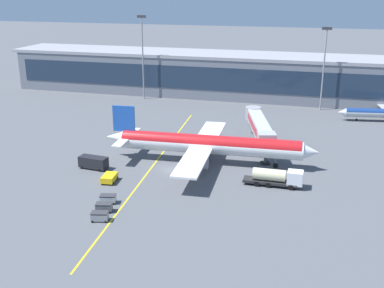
# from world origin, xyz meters

# --- Properties ---
(ground_plane) EXTENTS (700.00, 700.00, 0.00)m
(ground_plane) POSITION_xyz_m (0.00, 0.00, 0.00)
(ground_plane) COLOR #515459
(apron_lead_in_line) EXTENTS (6.33, 79.79, 0.01)m
(apron_lead_in_line) POSITION_xyz_m (-4.43, 2.00, 0.00)
(apron_lead_in_line) COLOR yellow
(apron_lead_in_line) RESTS_ON ground_plane
(terminal_building) EXTENTS (189.56, 19.36, 13.93)m
(terminal_building) POSITION_xyz_m (17.29, 69.79, 6.98)
(terminal_building) COLOR slate
(terminal_building) RESTS_ON ground_plane
(main_airliner) EXTENTS (44.72, 35.65, 11.26)m
(main_airliner) POSITION_xyz_m (6.11, 5.95, 4.03)
(main_airliner) COLOR white
(main_airliner) RESTS_ON ground_plane
(jet_bridge) EXTENTS (9.85, 24.44, 6.74)m
(jet_bridge) POSITION_xyz_m (14.69, 19.44, 5.05)
(jet_bridge) COLOR #B2B7BC
(jet_bridge) RESTS_ON ground_plane
(fuel_tanker) EXTENTS (10.80, 2.73, 3.25)m
(fuel_tanker) POSITION_xyz_m (21.17, -2.45, 1.75)
(fuel_tanker) COLOR #232326
(fuel_tanker) RESTS_ON ground_plane
(pushback_tug) EXTENTS (2.71, 4.03, 1.40)m
(pushback_tug) POSITION_xyz_m (-9.41, -8.74, 0.85)
(pushback_tug) COLOR yellow
(pushback_tug) RESTS_ON ground_plane
(lavatory_truck) EXTENTS (5.99, 2.84, 2.50)m
(lavatory_truck) POSITION_xyz_m (-15.49, -3.38, 1.42)
(lavatory_truck) COLOR black
(lavatory_truck) RESTS_ON ground_plane
(baggage_cart_0) EXTENTS (2.94, 2.14, 1.48)m
(baggage_cart_0) POSITION_xyz_m (-4.25, -23.51, 0.78)
(baggage_cart_0) COLOR gray
(baggage_cart_0) RESTS_ON ground_plane
(baggage_cart_1) EXTENTS (2.94, 2.14, 1.48)m
(baggage_cart_1) POSITION_xyz_m (-5.00, -20.40, 0.78)
(baggage_cart_1) COLOR #595B60
(baggage_cart_1) RESTS_ON ground_plane
(baggage_cart_2) EXTENTS (2.94, 2.14, 1.48)m
(baggage_cart_2) POSITION_xyz_m (-5.74, -17.29, 0.78)
(baggage_cart_2) COLOR #B2B7BC
(baggage_cart_2) RESTS_ON ground_plane
(apron_light_mast_0) EXTENTS (2.80, 0.50, 26.39)m
(apron_light_mast_0) POSITION_xyz_m (-27.88, 57.83, 15.23)
(apron_light_mast_0) COLOR gray
(apron_light_mast_0) RESTS_ON ground_plane
(apron_light_mast_2) EXTENTS (2.80, 0.50, 24.02)m
(apron_light_mast_2) POSITION_xyz_m (27.88, 57.83, 14.00)
(apron_light_mast_2) COLOR gray
(apron_light_mast_2) RESTS_ON ground_plane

